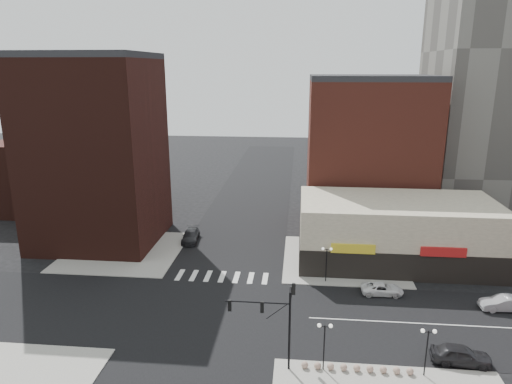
{
  "coord_description": "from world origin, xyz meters",
  "views": [
    {
      "loc": [
        8.63,
        -40.43,
        23.94
      ],
      "look_at": [
        4.1,
        6.43,
        11.0
      ],
      "focal_mm": 32.0,
      "sensor_mm": 36.0,
      "label": 1
    }
  ],
  "objects_px": {
    "street_lamp_se_a": "(325,335)",
    "dark_sedan_north": "(191,236)",
    "street_lamp_se_b": "(428,340)",
    "dark_sedan_east": "(461,355)",
    "silver_sedan": "(503,303)",
    "white_suv": "(382,289)",
    "traffic_signal": "(278,313)",
    "street_lamp_ne": "(327,256)"
  },
  "relations": [
    {
      "from": "traffic_signal",
      "to": "street_lamp_ne",
      "type": "bearing_deg",
      "value": 73.25
    },
    {
      "from": "street_lamp_ne",
      "to": "dark_sedan_east",
      "type": "height_order",
      "value": "street_lamp_ne"
    },
    {
      "from": "dark_sedan_east",
      "to": "silver_sedan",
      "type": "relative_size",
      "value": 1.05
    },
    {
      "from": "street_lamp_ne",
      "to": "silver_sedan",
      "type": "relative_size",
      "value": 0.91
    },
    {
      "from": "dark_sedan_east",
      "to": "dark_sedan_north",
      "type": "height_order",
      "value": "dark_sedan_east"
    },
    {
      "from": "traffic_signal",
      "to": "dark_sedan_east",
      "type": "xyz_separation_m",
      "value": [
        15.19,
        1.83,
        -4.14
      ]
    },
    {
      "from": "street_lamp_se_b",
      "to": "dark_sedan_north",
      "type": "bearing_deg",
      "value": 133.13
    },
    {
      "from": "dark_sedan_east",
      "to": "silver_sedan",
      "type": "distance_m",
      "value": 11.88
    },
    {
      "from": "street_lamp_ne",
      "to": "silver_sedan",
      "type": "xyz_separation_m",
      "value": [
        17.66,
        -4.57,
        -2.54
      ]
    },
    {
      "from": "street_lamp_ne",
      "to": "white_suv",
      "type": "distance_m",
      "value": 6.94
    },
    {
      "from": "traffic_signal",
      "to": "dark_sedan_north",
      "type": "relative_size",
      "value": 1.47
    },
    {
      "from": "street_lamp_se_b",
      "to": "silver_sedan",
      "type": "relative_size",
      "value": 0.91
    },
    {
      "from": "street_lamp_se_b",
      "to": "dark_sedan_north",
      "type": "xyz_separation_m",
      "value": [
        -25.47,
        27.19,
        -2.52
      ]
    },
    {
      "from": "white_suv",
      "to": "silver_sedan",
      "type": "distance_m",
      "value": 11.9
    },
    {
      "from": "street_lamp_ne",
      "to": "silver_sedan",
      "type": "distance_m",
      "value": 18.42
    },
    {
      "from": "street_lamp_ne",
      "to": "traffic_signal",
      "type": "bearing_deg",
      "value": -106.75
    },
    {
      "from": "street_lamp_ne",
      "to": "street_lamp_se_b",
      "type": "bearing_deg",
      "value": -66.37
    },
    {
      "from": "white_suv",
      "to": "dark_sedan_north",
      "type": "height_order",
      "value": "dark_sedan_north"
    },
    {
      "from": "street_lamp_se_b",
      "to": "silver_sedan",
      "type": "xyz_separation_m",
      "value": [
        10.66,
        11.43,
        -2.54
      ]
    },
    {
      "from": "traffic_signal",
      "to": "street_lamp_se_a",
      "type": "bearing_deg",
      "value": -2.57
    },
    {
      "from": "silver_sedan",
      "to": "dark_sedan_north",
      "type": "relative_size",
      "value": 0.87
    },
    {
      "from": "street_lamp_se_a",
      "to": "dark_sedan_north",
      "type": "height_order",
      "value": "street_lamp_se_a"
    },
    {
      "from": "white_suv",
      "to": "street_lamp_se_a",
      "type": "bearing_deg",
      "value": 151.6
    },
    {
      "from": "traffic_signal",
      "to": "street_lamp_se_b",
      "type": "bearing_deg",
      "value": -0.82
    },
    {
      "from": "silver_sedan",
      "to": "street_lamp_se_a",
      "type": "bearing_deg",
      "value": -61.3
    },
    {
      "from": "street_lamp_se_a",
      "to": "silver_sedan",
      "type": "relative_size",
      "value": 0.91
    },
    {
      "from": "traffic_signal",
      "to": "street_lamp_ne",
      "type": "distance_m",
      "value": 16.62
    },
    {
      "from": "street_lamp_se_b",
      "to": "dark_sedan_east",
      "type": "bearing_deg",
      "value": 30.26
    },
    {
      "from": "silver_sedan",
      "to": "street_lamp_se_b",
      "type": "bearing_deg",
      "value": -45.79
    },
    {
      "from": "street_lamp_se_a",
      "to": "street_lamp_ne",
      "type": "xyz_separation_m",
      "value": [
        1.0,
        16.0,
        0.0
      ]
    },
    {
      "from": "dark_sedan_east",
      "to": "white_suv",
      "type": "bearing_deg",
      "value": 26.4
    },
    {
      "from": "street_lamp_ne",
      "to": "dark_sedan_east",
      "type": "relative_size",
      "value": 0.86
    },
    {
      "from": "street_lamp_se_b",
      "to": "dark_sedan_north",
      "type": "relative_size",
      "value": 0.79
    },
    {
      "from": "street_lamp_se_a",
      "to": "dark_sedan_north",
      "type": "relative_size",
      "value": 0.79
    },
    {
      "from": "street_lamp_se_b",
      "to": "dark_sedan_east",
      "type": "height_order",
      "value": "street_lamp_se_b"
    },
    {
      "from": "street_lamp_ne",
      "to": "white_suv",
      "type": "bearing_deg",
      "value": -21.16
    },
    {
      "from": "dark_sedan_east",
      "to": "silver_sedan",
      "type": "bearing_deg",
      "value": -31.95
    },
    {
      "from": "street_lamp_ne",
      "to": "silver_sedan",
      "type": "bearing_deg",
      "value": -14.52
    },
    {
      "from": "street_lamp_se_a",
      "to": "dark_sedan_east",
      "type": "xyz_separation_m",
      "value": [
        11.43,
        2.0,
        -2.47
      ]
    },
    {
      "from": "traffic_signal",
      "to": "silver_sedan",
      "type": "relative_size",
      "value": 1.69
    },
    {
      "from": "street_lamp_se_b",
      "to": "white_suv",
      "type": "height_order",
      "value": "street_lamp_se_b"
    },
    {
      "from": "street_lamp_se_b",
      "to": "street_lamp_se_a",
      "type": "bearing_deg",
      "value": 180.0
    }
  ]
}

